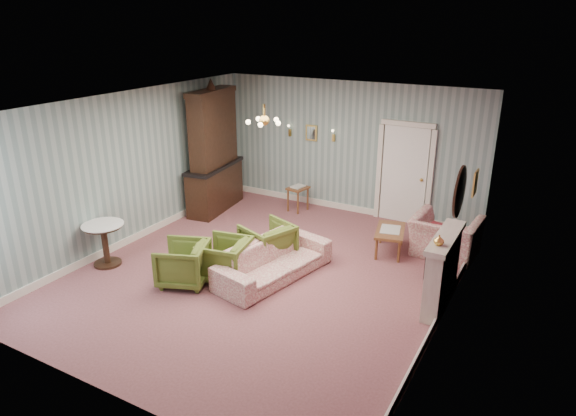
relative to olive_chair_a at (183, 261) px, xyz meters
The scene contains 27 objects.
floor 1.46m from the olive_chair_a, 44.11° to the left, with size 7.00×7.00×0.00m, color #8C5155.
ceiling 2.87m from the olive_chair_a, 44.11° to the left, with size 7.00×7.00×0.00m, color white.
wall_back 4.71m from the olive_chair_a, 77.30° to the left, with size 6.00×6.00×0.00m, color slate.
wall_front 2.91m from the olive_chair_a, 68.18° to the right, with size 6.00×6.00×0.00m, color slate.
wall_left 2.46m from the olive_chair_a, 153.82° to the left, with size 7.00×7.00×0.00m, color slate.
wall_right 4.26m from the olive_chair_a, 13.72° to the left, with size 7.00×7.00×0.00m, color slate.
wall_right_floral 4.25m from the olive_chair_a, 13.77° to the left, with size 7.00×7.00×0.00m, color #B25978.
door 5.05m from the olive_chair_a, 62.51° to the left, with size 1.12×0.12×2.16m, color white, non-canonical shape.
olive_chair_a is the anchor object (origin of this frame).
olive_chair_b 0.68m from the olive_chair_a, 41.24° to the left, with size 0.77×0.72×0.79m, color #546623.
olive_chair_c 1.57m from the olive_chair_a, 59.00° to the left, with size 0.79×0.74×0.81m, color #546623.
sofa_chintz 1.50m from the olive_chair_a, 37.48° to the left, with size 2.17×0.63×0.85m, color #9E3F49.
wingback_chair 4.73m from the olive_chair_a, 41.83° to the left, with size 1.16×0.75×1.01m, color #9E3F49.
dresser 3.66m from the olive_chair_a, 117.89° to the left, with size 0.60×1.73×2.88m, color black, non-canonical shape.
fireplace 4.11m from the olive_chair_a, 19.61° to the left, with size 0.30×1.40×1.16m, color beige, non-canonical shape.
mantel_vase 4.06m from the olive_chair_a, 14.27° to the left, with size 0.15×0.15×0.15m, color gold.
oval_mirror 4.45m from the olive_chair_a, 19.15° to the left, with size 0.04×0.76×0.84m, color white, non-canonical shape.
framed_print 4.97m from the olive_chair_a, 34.44° to the left, with size 0.04×0.34×0.42m, color gold, non-canonical shape.
coffee_table 3.82m from the olive_chair_a, 47.11° to the left, with size 0.50×0.91×0.46m, color brown, non-canonical shape.
side_table_black 4.24m from the olive_chair_a, 30.40° to the left, with size 0.38×0.38×0.58m, color black, non-canonical shape.
pedestal_table 1.65m from the olive_chair_a, behind, with size 0.72×0.72×0.78m, color black, non-canonical shape.
nesting_table 3.91m from the olive_chair_a, 89.07° to the left, with size 0.36×0.47×0.61m, color brown, non-canonical shape.
gilt_mirror_back 4.63m from the olive_chair_a, 88.59° to the left, with size 0.28×0.06×0.36m, color gold, non-canonical shape.
sconce_left 4.63m from the olive_chair_a, 95.69° to the left, with size 0.16×0.12×0.30m, color gold, non-canonical shape.
sconce_right 4.65m from the olive_chair_a, 81.51° to the left, with size 0.16×0.12×0.30m, color gold, non-canonical shape.
chandelier 2.64m from the olive_chair_a, 44.11° to the left, with size 0.56×0.56×0.36m, color gold, non-canonical shape.
burgundy_cushion 4.60m from the olive_chair_a, 40.86° to the left, with size 0.38×0.10×0.38m, color maroon.
Camera 1 is at (4.16, -6.74, 4.17)m, focal length 31.91 mm.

